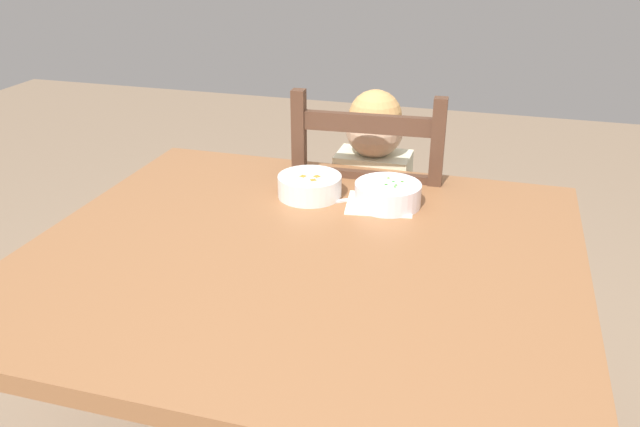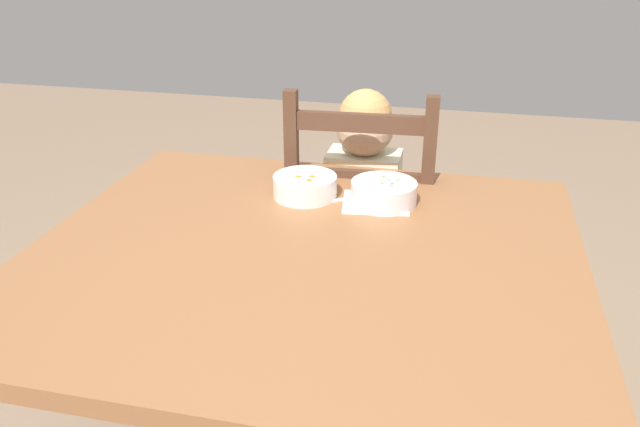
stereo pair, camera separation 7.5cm
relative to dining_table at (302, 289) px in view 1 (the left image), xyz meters
name	(u,v)px [view 1 (the left image)]	position (x,y,z in m)	size (l,w,h in m)	color
dining_table	(302,289)	(0.00, 0.00, 0.00)	(1.20, 1.08, 0.76)	#94603A
dining_chair	(370,248)	(0.04, 0.59, -0.18)	(0.44, 0.44, 1.00)	#513323
child_figure	(370,199)	(0.03, 0.58, -0.02)	(0.32, 0.31, 0.98)	beige
bowl_of_peas	(388,194)	(0.13, 0.29, 0.13)	(0.17, 0.17, 0.06)	white
bowl_of_carrots	(310,185)	(-0.07, 0.29, 0.13)	(0.17, 0.17, 0.06)	white
spoon	(329,202)	(-0.01, 0.26, 0.11)	(0.12, 0.10, 0.01)	silver
paper_napkin	(380,204)	(0.12, 0.29, 0.10)	(0.17, 0.15, 0.00)	white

